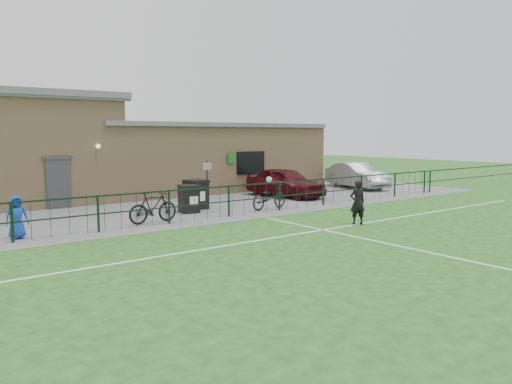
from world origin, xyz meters
TOP-DOWN VIEW (x-y plane):
  - ground at (0.00, 0.00)m, footprint 90.00×90.00m
  - paving_strip at (0.00, 13.50)m, footprint 34.00×13.00m
  - pitch_line_touch at (0.00, 7.80)m, footprint 28.00×0.10m
  - pitch_line_mid at (0.00, 4.00)m, footprint 28.00×0.10m
  - pitch_line_perp at (2.00, 0.00)m, footprint 0.10×16.00m
  - perimeter_fence at (0.00, 8.00)m, footprint 28.00×0.10m
  - wheelie_bin_left at (0.29, 9.77)m, footprint 0.80×0.87m
  - wheelie_bin_right at (1.02, 10.45)m, footprint 0.83×0.92m
  - sign_post at (1.55, 10.42)m, footprint 0.06×0.06m
  - car_maroon at (6.59, 11.23)m, footprint 2.36×4.50m
  - car_silver at (12.50, 11.82)m, footprint 2.46×4.66m
  - bicycle_d at (-1.89, 8.47)m, footprint 1.85×0.59m
  - bicycle_e at (3.40, 8.55)m, footprint 2.00×0.93m
  - spectator_child at (-6.27, 8.50)m, footprint 0.65×0.44m
  - goalkeeper_kick at (3.61, 4.10)m, footprint 1.71×3.68m
  - clubhouse at (-0.88, 16.50)m, footprint 24.25×5.40m

SIDE VIEW (x-z plane):
  - ground at x=0.00m, z-range 0.00..0.00m
  - pitch_line_touch at x=0.00m, z-range 0.00..0.01m
  - pitch_line_mid at x=0.00m, z-range 0.00..0.01m
  - pitch_line_perp at x=2.00m, z-range 0.00..0.01m
  - paving_strip at x=0.00m, z-range 0.00..0.02m
  - wheelie_bin_left at x=0.29m, z-range 0.02..1.03m
  - bicycle_e at x=3.40m, z-range 0.02..1.03m
  - bicycle_d at x=-1.89m, z-range 0.02..1.12m
  - wheelie_bin_right at x=1.02m, z-range 0.02..1.15m
  - perimeter_fence at x=0.00m, z-range 0.00..1.20m
  - spectator_child at x=-6.27m, z-range 0.02..1.32m
  - car_maroon at x=6.59m, z-range 0.02..1.48m
  - car_silver at x=12.50m, z-range 0.02..1.48m
  - goalkeeper_kick at x=3.61m, z-range 0.02..1.55m
  - sign_post at x=1.55m, z-range 0.02..2.02m
  - clubhouse at x=-0.88m, z-range -0.26..4.70m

